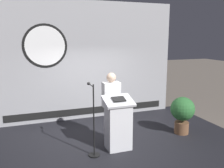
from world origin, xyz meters
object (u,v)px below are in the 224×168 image
object	(u,v)px
podium	(118,124)
potted_plant	(182,112)
microphone_stand	(93,131)
speaker_person	(111,106)

from	to	relation	value
podium	potted_plant	distance (m)	1.87
microphone_stand	potted_plant	distance (m)	2.47
podium	potted_plant	size ratio (longest dim) A/B	1.25
speaker_person	potted_plant	xyz separation A→B (m)	(1.84, -0.22, -0.26)
speaker_person	podium	bearing A→B (deg)	-91.07
speaker_person	microphone_stand	size ratio (longest dim) A/B	1.08
podium	potted_plant	bearing A→B (deg)	7.85
potted_plant	podium	bearing A→B (deg)	-172.15
speaker_person	microphone_stand	bearing A→B (deg)	-136.06
podium	potted_plant	world-z (taller)	podium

